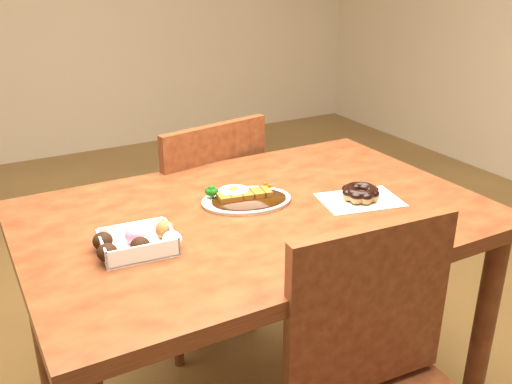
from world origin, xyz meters
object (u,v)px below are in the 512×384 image
table (257,244)px  donut_box (138,242)px  chair_far (197,222)px  katsu_curry_plate (245,198)px  pon_de_ring (360,193)px

table → donut_box: donut_box is taller
chair_far → donut_box: bearing=46.0°
table → chair_far: (0.05, 0.54, -0.17)m
chair_far → donut_box: (-0.39, -0.60, 0.30)m
table → donut_box: 0.37m
table → donut_box: bearing=-170.1°
katsu_curry_plate → donut_box: 0.36m
table → katsu_curry_plate: size_ratio=4.39×
donut_box → katsu_curry_plate: bearing=20.1°
chair_far → donut_box: chair_far is taller
donut_box → pon_de_ring: (0.62, -0.02, -0.00)m
chair_far → katsu_curry_plate: bearing=73.0°
chair_far → katsu_curry_plate: 0.55m
donut_box → pon_de_ring: donut_box is taller
katsu_curry_plate → donut_box: (-0.34, -0.12, 0.01)m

